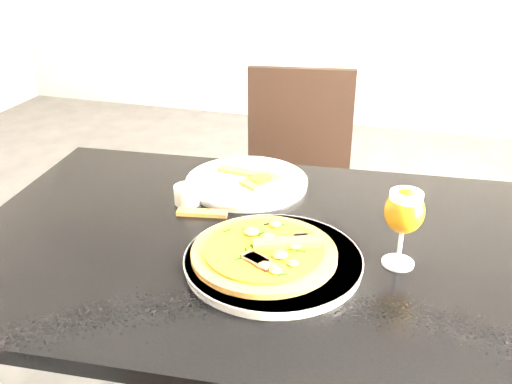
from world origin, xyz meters
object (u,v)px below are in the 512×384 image
(dining_table, at_px, (255,276))
(beer_glass, at_px, (404,212))
(chair_far, at_px, (297,183))
(pizza, at_px, (265,251))

(dining_table, distance_m, beer_glass, 0.35)
(chair_far, height_order, beer_glass, beer_glass)
(pizza, bearing_deg, beer_glass, 16.09)
(beer_glass, bearing_deg, pizza, -163.91)
(chair_far, height_order, pizza, chair_far)
(dining_table, distance_m, pizza, 0.15)
(pizza, relative_size, beer_glass, 1.78)
(pizza, bearing_deg, chair_far, 98.34)
(dining_table, bearing_deg, chair_far, 91.72)
(dining_table, relative_size, pizza, 4.55)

